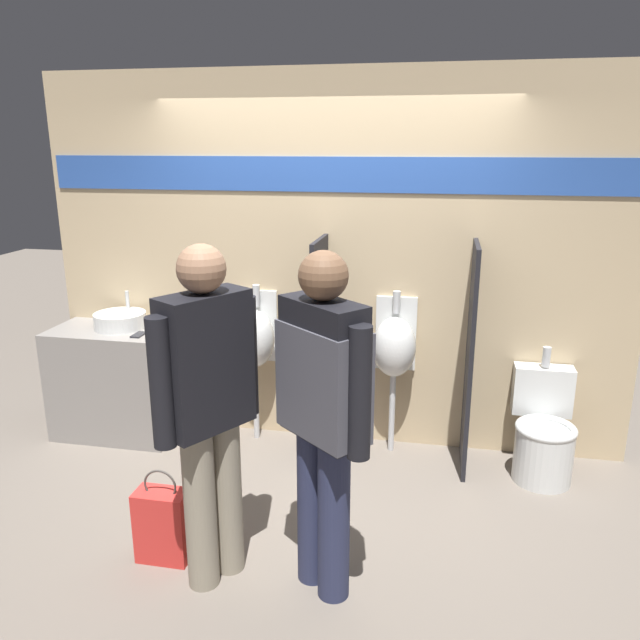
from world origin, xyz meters
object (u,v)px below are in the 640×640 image
toilet (543,435)px  person_in_vest (323,404)px  urinal_far (394,347)px  person_with_lanyard (209,405)px  shopping_bag (163,525)px  cell_phone (139,335)px  sink_basin (120,320)px  urinal_near_counter (255,339)px

toilet → person_in_vest: 2.00m
urinal_far → person_with_lanyard: 1.78m
toilet → shopping_bag: size_ratio=1.60×
cell_phone → person_in_vest: 2.10m
sink_basin → urinal_near_counter: 1.04m
cell_phone → shopping_bag: size_ratio=0.26×
urinal_far → cell_phone: bearing=-172.5°
sink_basin → toilet: (3.10, -0.09, -0.61)m
urinal_near_counter → toilet: (2.07, -0.18, -0.50)m
shopping_bag → person_with_lanyard: bearing=-12.6°
toilet → person_with_lanyard: size_ratio=0.49×
person_in_vest → shopping_bag: size_ratio=3.23×
cell_phone → urinal_near_counter: bearing=16.9°
person_with_lanyard → shopping_bag: (-0.33, 0.07, -0.76)m
person_with_lanyard → shopping_bag: bearing=108.8°
person_with_lanyard → person_in_vest: bearing=-55.7°
sink_basin → shopping_bag: 1.86m
sink_basin → urinal_near_counter: urinal_near_counter is taller
urinal_far → shopping_bag: 1.97m
sink_basin → urinal_near_counter: bearing=4.8°
cell_phone → person_with_lanyard: person_with_lanyard is taller
person_with_lanyard → urinal_far: bearing=5.3°
sink_basin → urinal_near_counter: size_ratio=0.32×
sink_basin → person_with_lanyard: (1.28, -1.50, 0.07)m
person_in_vest → shopping_bag: person_in_vest is taller
urinal_near_counter → person_with_lanyard: size_ratio=0.68×
urinal_near_counter → urinal_far: bearing=0.0°
cell_phone → urinal_near_counter: 0.84m
person_in_vest → shopping_bag: 1.20m
sink_basin → shopping_bag: sink_basin is taller
urinal_near_counter → person_in_vest: (0.82, -1.56, 0.22)m
urinal_near_counter → person_in_vest: 1.78m
cell_phone → shopping_bag: bearing=-60.1°
cell_phone → toilet: 2.93m
urinal_near_counter → urinal_far: 1.04m
sink_basin → cell_phone: size_ratio=2.75×
person_in_vest → person_with_lanyard: person_with_lanyard is taller
toilet → person_with_lanyard: (-1.82, -1.41, 0.68)m
sink_basin → toilet: bearing=-1.7°
urinal_near_counter → shopping_bag: urinal_near_counter is taller
cell_phone → urinal_far: size_ratio=0.12×
shopping_bag → urinal_far: bearing=53.9°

